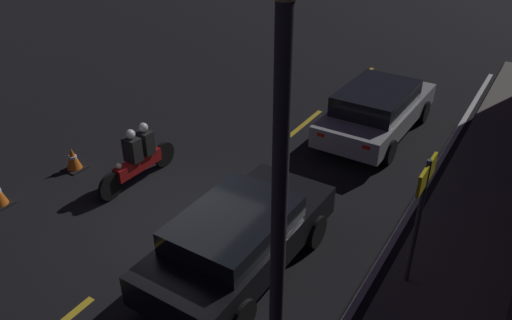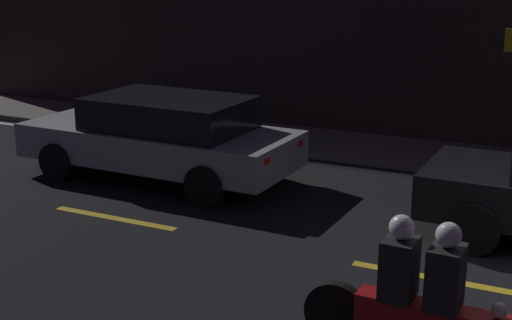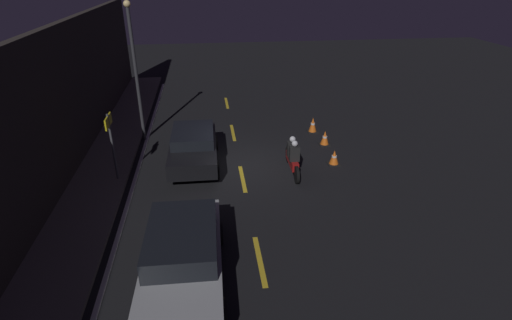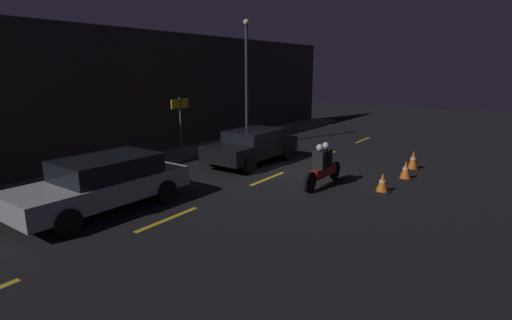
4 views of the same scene
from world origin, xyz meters
The scene contains 16 objects.
ground_plane centered at (0.00, 0.00, 0.00)m, with size 56.00×56.00×0.00m, color black.
raised_curb centered at (0.00, 5.07, 0.06)m, with size 28.00×1.94×0.12m.
building_front centered at (0.00, 6.19, 2.57)m, with size 28.00×0.30×5.14m.
lane_dash_b centered at (-5.50, 0.00, 0.00)m, with size 2.00×0.14×0.01m.
lane_dash_c centered at (-1.00, 0.00, 0.00)m, with size 2.00×0.14×0.01m.
lane_dash_d centered at (3.50, 0.00, 0.00)m, with size 2.00×0.14×0.01m.
lane_dash_e centered at (8.00, 0.00, 0.00)m, with size 2.00×0.14×0.01m.
lane_solid_kerb centered at (0.00, 3.85, 0.00)m, with size 25.20×0.14×0.01m.
hatchback_silver centered at (-5.93, 1.91, 0.74)m, with size 4.60×2.03×1.38m.
van_black centered at (0.55, 1.73, 0.72)m, with size 4.12×1.92×1.30m.
motorcycle centered at (-0.75, -1.88, 0.64)m, with size 2.35×0.38×1.38m.
traffic_cone_near centered at (-0.27, -3.62, 0.28)m, with size 0.47×0.47×0.58m.
traffic_cone_mid centered at (1.62, -3.80, 0.30)m, with size 0.46×0.46×0.62m.
traffic_cone_far centered at (3.12, -3.67, 0.34)m, with size 0.46×0.46×0.70m.
shop_sign centered at (-0.60, 4.42, 1.80)m, with size 0.90×0.08×2.40m.
street_lamp centered at (3.23, 3.95, 3.24)m, with size 0.28×0.28×5.76m.
Camera 3 is at (-13.62, 1.16, 6.87)m, focal length 28.00 mm.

